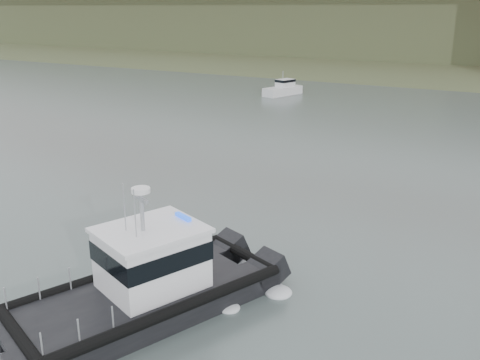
# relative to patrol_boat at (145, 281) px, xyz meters

# --- Properties ---
(ground) EXTENTS (400.00, 400.00, 0.00)m
(ground) POSITION_rel_patrol_boat_xyz_m (-2.36, 3.15, -1.46)
(ground) COLOR #495653
(ground) RESTS_ON ground
(headlands) EXTENTS (500.00, 105.36, 27.12)m
(headlands) POSITION_rel_patrol_boat_xyz_m (-2.36, 128.65, 5.58)
(headlands) COLOR #3E4C2B
(headlands) RESTS_ON ground
(patrol_boat) EXTENTS (8.39, 12.82, 5.85)m
(patrol_boat) POSITION_rel_patrol_boat_xyz_m (0.00, 0.00, 0.00)
(patrol_boat) COLOR black
(patrol_boat) RESTS_ON ground
(motorboat) EXTENTS (4.01, 6.97, 3.64)m
(motorboat) POSITION_rel_patrol_boat_xyz_m (-20.71, 57.46, -0.56)
(motorboat) COLOR silver
(motorboat) RESTS_ON ground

